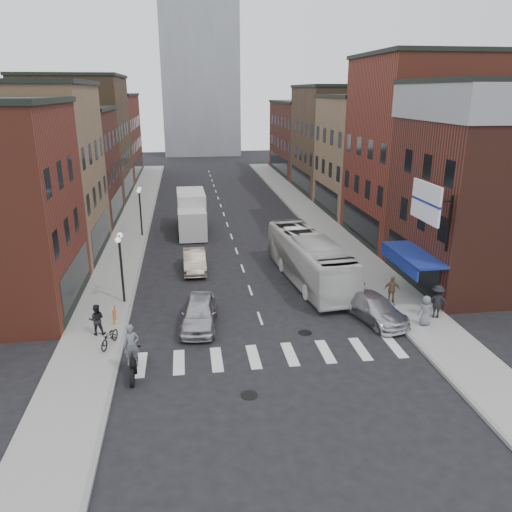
{
  "coord_description": "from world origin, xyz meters",
  "views": [
    {
      "loc": [
        -3.67,
        -23.07,
        11.59
      ],
      "look_at": [
        0.29,
        4.57,
        2.34
      ],
      "focal_mm": 35.0,
      "sensor_mm": 36.0,
      "label": 1
    }
  ],
  "objects_px": {
    "box_truck": "(192,213)",
    "motorcycle_rider": "(132,353)",
    "bike_rack": "(114,315)",
    "ped_left_solo": "(97,320)",
    "sedan_left_near": "(199,313)",
    "ped_right_b": "(392,290)",
    "sedan_left_far": "(195,261)",
    "parked_bicycle": "(110,337)",
    "ped_right_a": "(437,301)",
    "streetlamp_near": "(120,256)",
    "billboard_sign": "(427,203)",
    "curb_car": "(374,308)",
    "ped_right_c": "(426,311)",
    "streetlamp_far": "(140,203)",
    "transit_bus": "(309,259)"
  },
  "relations": [
    {
      "from": "box_truck",
      "to": "transit_bus",
      "type": "distance_m",
      "value": 14.8
    },
    {
      "from": "box_truck",
      "to": "motorcycle_rider",
      "type": "distance_m",
      "value": 23.09
    },
    {
      "from": "streetlamp_far",
      "to": "sedan_left_far",
      "type": "height_order",
      "value": "streetlamp_far"
    },
    {
      "from": "curb_car",
      "to": "parked_bicycle",
      "type": "bearing_deg",
      "value": 170.38
    },
    {
      "from": "ped_left_solo",
      "to": "sedan_left_near",
      "type": "bearing_deg",
      "value": -175.73
    },
    {
      "from": "bike_rack",
      "to": "ped_left_solo",
      "type": "relative_size",
      "value": 0.5
    },
    {
      "from": "bike_rack",
      "to": "transit_bus",
      "type": "xyz_separation_m",
      "value": [
        11.49,
        4.74,
        0.95
      ]
    },
    {
      "from": "streetlamp_near",
      "to": "sedan_left_far",
      "type": "relative_size",
      "value": 0.97
    },
    {
      "from": "bike_rack",
      "to": "curb_car",
      "type": "distance_m",
      "value": 13.65
    },
    {
      "from": "ped_left_solo",
      "to": "ped_right_c",
      "type": "distance_m",
      "value": 16.53
    },
    {
      "from": "billboard_sign",
      "to": "bike_rack",
      "type": "relative_size",
      "value": 4.62
    },
    {
      "from": "box_truck",
      "to": "ped_right_a",
      "type": "xyz_separation_m",
      "value": [
        12.45,
        -19.5,
        -0.59
      ]
    },
    {
      "from": "ped_left_solo",
      "to": "ped_right_b",
      "type": "relative_size",
      "value": 1.03
    },
    {
      "from": "streetlamp_far",
      "to": "ped_left_solo",
      "type": "distance_m",
      "value": 18.09
    },
    {
      "from": "curb_car",
      "to": "ped_right_c",
      "type": "xyz_separation_m",
      "value": [
        2.23,
        -1.27,
        0.28
      ]
    },
    {
      "from": "bike_rack",
      "to": "curb_car",
      "type": "bearing_deg",
      "value": -5.47
    },
    {
      "from": "parked_bicycle",
      "to": "ped_right_b",
      "type": "xyz_separation_m",
      "value": [
        15.17,
        3.0,
        0.33
      ]
    },
    {
      "from": "sedan_left_far",
      "to": "ped_right_b",
      "type": "distance_m",
      "value": 13.16
    },
    {
      "from": "box_truck",
      "to": "transit_bus",
      "type": "xyz_separation_m",
      "value": [
        7.11,
        -12.98,
        -0.14
      ]
    },
    {
      "from": "streetlamp_far",
      "to": "parked_bicycle",
      "type": "xyz_separation_m",
      "value": [
        -0.1,
        -19.26,
        -2.32
      ]
    },
    {
      "from": "box_truck",
      "to": "sedan_left_far",
      "type": "relative_size",
      "value": 1.82
    },
    {
      "from": "streetlamp_far",
      "to": "bike_rack",
      "type": "bearing_deg",
      "value": -90.69
    },
    {
      "from": "ped_right_b",
      "to": "ped_right_c",
      "type": "height_order",
      "value": "ped_right_c"
    },
    {
      "from": "ped_right_a",
      "to": "ped_right_c",
      "type": "xyz_separation_m",
      "value": [
        -1.01,
        -0.78,
        -0.11
      ]
    },
    {
      "from": "streetlamp_near",
      "to": "ped_left_solo",
      "type": "relative_size",
      "value": 2.59
    },
    {
      "from": "streetlamp_near",
      "to": "parked_bicycle",
      "type": "height_order",
      "value": "streetlamp_near"
    },
    {
      "from": "streetlamp_near",
      "to": "sedan_left_far",
      "type": "distance_m",
      "value": 6.9
    },
    {
      "from": "sedan_left_far",
      "to": "parked_bicycle",
      "type": "xyz_separation_m",
      "value": [
        -4.24,
        -10.32,
        -0.11
      ]
    },
    {
      "from": "sedan_left_near",
      "to": "ped_right_b",
      "type": "bearing_deg",
      "value": 12.71
    },
    {
      "from": "streetlamp_near",
      "to": "bike_rack",
      "type": "relative_size",
      "value": 5.14
    },
    {
      "from": "motorcycle_rider",
      "to": "ped_right_a",
      "type": "height_order",
      "value": "motorcycle_rider"
    },
    {
      "from": "parked_bicycle",
      "to": "streetlamp_near",
      "type": "bearing_deg",
      "value": 106.98
    },
    {
      "from": "transit_bus",
      "to": "ped_right_b",
      "type": "bearing_deg",
      "value": -54.39
    },
    {
      "from": "streetlamp_near",
      "to": "transit_bus",
      "type": "height_order",
      "value": "streetlamp_near"
    },
    {
      "from": "streetlamp_near",
      "to": "curb_car",
      "type": "relative_size",
      "value": 0.91
    },
    {
      "from": "motorcycle_rider",
      "to": "sedan_left_near",
      "type": "relative_size",
      "value": 0.55
    },
    {
      "from": "parked_bicycle",
      "to": "ped_left_solo",
      "type": "xyz_separation_m",
      "value": [
        -0.76,
        1.3,
        0.35
      ]
    },
    {
      "from": "streetlamp_far",
      "to": "ped_right_c",
      "type": "bearing_deg",
      "value": -50.97
    },
    {
      "from": "streetlamp_near",
      "to": "curb_car",
      "type": "xyz_separation_m",
      "value": [
        13.39,
        -4.0,
        -2.25
      ]
    },
    {
      "from": "billboard_sign",
      "to": "sedan_left_far",
      "type": "bearing_deg",
      "value": 144.16
    },
    {
      "from": "ped_right_a",
      "to": "billboard_sign",
      "type": "bearing_deg",
      "value": -34.6
    },
    {
      "from": "sedan_left_far",
      "to": "ped_right_c",
      "type": "relative_size",
      "value": 2.68
    },
    {
      "from": "box_truck",
      "to": "ped_right_a",
      "type": "distance_m",
      "value": 23.14
    },
    {
      "from": "sedan_left_far",
      "to": "parked_bicycle",
      "type": "relative_size",
      "value": 2.54
    },
    {
      "from": "billboard_sign",
      "to": "sedan_left_far",
      "type": "relative_size",
      "value": 0.87
    },
    {
      "from": "ped_left_solo",
      "to": "parked_bicycle",
      "type": "bearing_deg",
      "value": 119.18
    },
    {
      "from": "motorcycle_rider",
      "to": "ped_right_a",
      "type": "relative_size",
      "value": 1.33
    },
    {
      "from": "motorcycle_rider",
      "to": "transit_bus",
      "type": "xyz_separation_m",
      "value": [
        10.08,
        9.91,
        0.38
      ]
    },
    {
      "from": "transit_bus",
      "to": "ped_right_a",
      "type": "height_order",
      "value": "transit_bus"
    },
    {
      "from": "billboard_sign",
      "to": "box_truck",
      "type": "bearing_deg",
      "value": 122.52
    }
  ]
}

